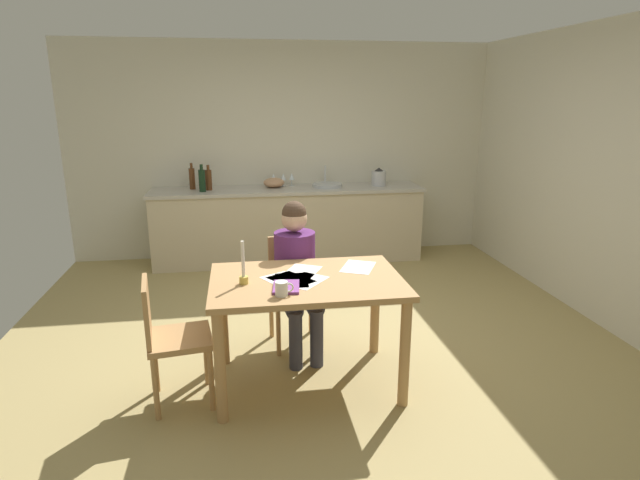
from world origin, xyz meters
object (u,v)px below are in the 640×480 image
(chair_at_table, at_px, (293,285))
(stovetop_kettle, at_px, (379,178))
(chair_side_empty, at_px, (170,336))
(bottle_wine_red, at_px, (209,179))
(candlestick, at_px, (243,272))
(coffee_mug, at_px, (282,289))
(wine_glass_by_kettle, at_px, (283,177))
(wine_glass_back_left, at_px, (273,177))
(bottle_oil, at_px, (192,178))
(person_seated, at_px, (297,268))
(wine_glass_near_sink, at_px, (292,177))
(mixing_bowl, at_px, (274,183))
(dining_table, at_px, (307,295))
(book_magazine, at_px, (286,287))
(bottle_vinegar, at_px, (202,180))
(sink_unit, at_px, (327,185))

(chair_at_table, xyz_separation_m, stovetop_kettle, (1.29, 2.20, 0.51))
(chair_side_empty, height_order, bottle_wine_red, bottle_wine_red)
(chair_at_table, height_order, candlestick, candlestick)
(coffee_mug, bearing_deg, stovetop_kettle, 65.26)
(wine_glass_by_kettle, height_order, wine_glass_back_left, same)
(candlestick, height_order, bottle_oil, bottle_oil)
(chair_at_table, bearing_deg, person_seated, -85.07)
(candlestick, bearing_deg, wine_glass_near_sink, 78.37)
(person_seated, bearing_deg, mixing_bowl, 90.04)
(dining_table, bearing_deg, wine_glass_near_sink, 85.99)
(dining_table, relative_size, wine_glass_near_sink, 8.36)
(book_magazine, height_order, mixing_bowl, mixing_bowl)
(wine_glass_by_kettle, bearing_deg, person_seated, -92.71)
(chair_at_table, relative_size, person_seated, 0.73)
(person_seated, relative_size, stovetop_kettle, 5.43)
(wine_glass_near_sink, bearing_deg, chair_at_table, -95.70)
(person_seated, height_order, bottle_oil, bottle_oil)
(wine_glass_by_kettle, bearing_deg, mixing_bowl, -146.20)
(bottle_wine_red, height_order, stovetop_kettle, bottle_wine_red)
(chair_side_empty, xyz_separation_m, wine_glass_near_sink, (1.12, 3.14, 0.53))
(dining_table, height_order, book_magazine, book_magazine)
(bottle_vinegar, height_order, bottle_wine_red, bottle_vinegar)
(book_magazine, bearing_deg, wine_glass_near_sink, 90.51)
(wine_glass_back_left, bearing_deg, chair_at_table, -90.28)
(wine_glass_back_left, bearing_deg, wine_glass_near_sink, 0.00)
(chair_side_empty, bearing_deg, chair_at_table, 41.62)
(person_seated, height_order, bottle_wine_red, person_seated)
(chair_at_table, height_order, wine_glass_near_sink, wine_glass_near_sink)
(dining_table, distance_m, mixing_bowl, 2.96)
(dining_table, height_order, bottle_oil, bottle_oil)
(coffee_mug, bearing_deg, wine_glass_by_kettle, 84.87)
(bottle_vinegar, bearing_deg, wine_glass_by_kettle, 14.68)
(chair_at_table, height_order, wine_glass_by_kettle, wine_glass_by_kettle)
(mixing_bowl, distance_m, wine_glass_near_sink, 0.24)
(candlestick, height_order, book_magazine, candlestick)
(stovetop_kettle, bearing_deg, sink_unit, 179.63)
(bottle_vinegar, distance_m, wine_glass_near_sink, 1.09)
(book_magazine, height_order, wine_glass_by_kettle, wine_glass_by_kettle)
(chair_at_table, relative_size, book_magazine, 3.73)
(book_magazine, distance_m, mixing_bowl, 3.12)
(coffee_mug, distance_m, sink_unit, 3.27)
(sink_unit, bearing_deg, wine_glass_back_left, 167.15)
(mixing_bowl, bearing_deg, book_magazine, -92.59)
(chair_side_empty, bearing_deg, wine_glass_by_kettle, 72.11)
(chair_side_empty, height_order, wine_glass_back_left, wine_glass_back_left)
(dining_table, distance_m, wine_glass_near_sink, 3.06)
(wine_glass_near_sink, relative_size, wine_glass_by_kettle, 1.00)
(chair_at_table, height_order, coffee_mug, coffee_mug)
(person_seated, relative_size, coffee_mug, 10.27)
(wine_glass_by_kettle, bearing_deg, chair_side_empty, -107.89)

